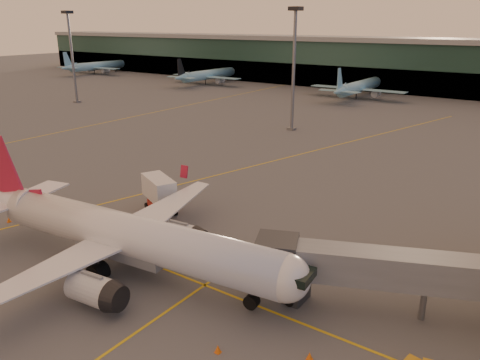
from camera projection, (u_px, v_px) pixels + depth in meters
The scene contains 11 objects.
ground at pixel (125, 292), 41.24m from camera, with size 600.00×600.00×0.00m, color #4C4F54.
taxi_markings at pixel (295, 162), 79.70m from camera, with size 100.12×173.00×0.01m.
terminal at pixel (464, 68), 148.33m from camera, with size 400.00×20.00×17.60m.
mast_west_far at pixel (71, 50), 133.49m from camera, with size 2.40×2.40×25.60m.
mast_west_near at pixel (294, 61), 98.50m from camera, with size 2.40×2.40×25.60m.
main_airplane at pixel (123, 235), 43.68m from camera, with size 37.98×34.32×11.46m.
jet_bridge at pixel (447, 277), 36.11m from camera, with size 27.03×13.67×5.73m.
catering_truck at pixel (159, 193), 57.98m from camera, with size 6.29×4.70×4.49m.
cone_nose at pixel (310, 356), 32.98m from camera, with size 0.48×0.48×0.61m.
cone_tail at pixel (9, 220), 55.64m from camera, with size 0.50×0.50×0.64m.
cone_fwd at pixel (218, 349), 33.68m from camera, with size 0.49×0.49×0.63m.
Camera 1 is at (28.92, -23.51, 22.66)m, focal length 35.00 mm.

